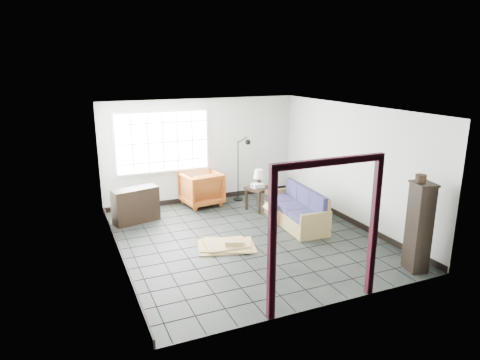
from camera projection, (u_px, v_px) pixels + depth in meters
name	position (u px, v px, depth m)	size (l,w,h in m)	color
ground	(246.00, 238.00, 8.68)	(5.50, 5.50, 0.00)	black
room_shell	(246.00, 157.00, 8.26)	(5.02, 5.52, 2.61)	silver
window_panel	(163.00, 142.00, 10.26)	(2.32, 0.08, 1.52)	silver
doorway_trim	(327.00, 216.00, 5.92)	(1.80, 0.08, 2.20)	black
futon_sofa	(298.00, 211.00, 9.37)	(0.81, 1.89, 0.82)	olive
armchair	(201.00, 187.00, 10.62)	(0.90, 0.84, 0.92)	maroon
side_table	(259.00, 191.00, 10.24)	(0.67, 0.67, 0.57)	black
table_lamp	(259.00, 175.00, 10.20)	(0.28, 0.28, 0.41)	black
projector	(258.00, 185.00, 10.16)	(0.29, 0.23, 0.10)	silver
floor_lamp	(243.00, 167.00, 10.91)	(0.46, 0.29, 1.65)	black
console_shelf	(136.00, 205.00, 9.47)	(1.06, 0.61, 0.77)	black
tall_shelf	(419.00, 226.00, 7.14)	(0.42, 0.49, 1.55)	black
pot	(421.00, 179.00, 6.93)	(0.22, 0.22, 0.13)	black
open_box	(282.00, 214.00, 9.56)	(0.82, 0.43, 0.45)	#A68A50
cardboard_pile	(227.00, 245.00, 8.24)	(1.25, 1.05, 0.16)	#A68A50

